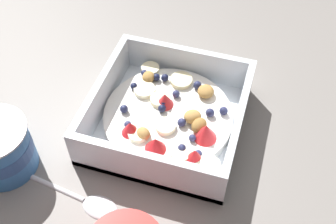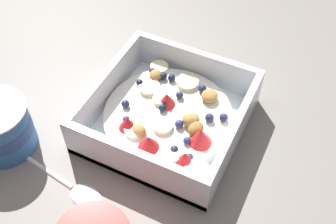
% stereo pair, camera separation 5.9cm
% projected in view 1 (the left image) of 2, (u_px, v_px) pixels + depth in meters
% --- Properties ---
extents(ground_plane, '(2.40, 2.40, 0.00)m').
position_uv_depth(ground_plane, '(159.00, 131.00, 0.60)').
color(ground_plane, gray).
extents(fruit_bowl, '(0.21, 0.21, 0.06)m').
position_uv_depth(fruit_bowl, '(169.00, 117.00, 0.59)').
color(fruit_bowl, white).
rests_on(fruit_bowl, ground).
extents(spoon, '(0.04, 0.17, 0.01)m').
position_uv_depth(spoon, '(82.00, 198.00, 0.53)').
color(spoon, silver).
rests_on(spoon, ground).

